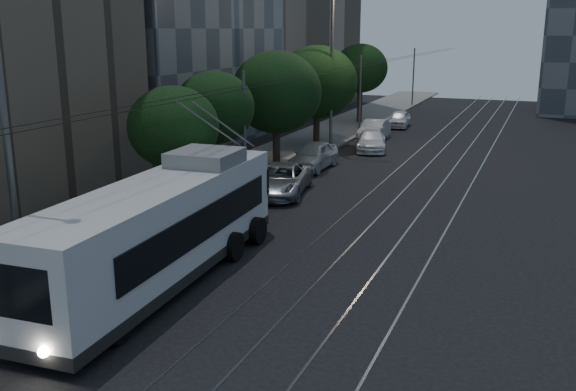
{
  "coord_description": "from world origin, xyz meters",
  "views": [
    {
      "loc": [
        8.14,
        -17.42,
        7.9
      ],
      "look_at": [
        -0.08,
        2.71,
        2.24
      ],
      "focal_mm": 40.0,
      "sensor_mm": 36.0,
      "label": 1
    }
  ],
  "objects_px": {
    "car_white_c": "(374,130)",
    "streetlamp_near": "(14,102)",
    "car_white_a": "(313,156)",
    "car_white_b": "(371,141)",
    "streetlamp_far": "(338,50)",
    "car_white_d": "(399,119)",
    "trolleybus": "(162,229)",
    "pickup_silver": "(280,180)"
  },
  "relations": [
    {
      "from": "trolleybus",
      "to": "pickup_silver",
      "type": "xyz_separation_m",
      "value": [
        -0.87,
        11.72,
        -1.01
      ]
    },
    {
      "from": "trolleybus",
      "to": "car_white_c",
      "type": "relative_size",
      "value": 2.88
    },
    {
      "from": "trolleybus",
      "to": "car_white_c",
      "type": "height_order",
      "value": "trolleybus"
    },
    {
      "from": "trolleybus",
      "to": "car_white_a",
      "type": "relative_size",
      "value": 2.75
    },
    {
      "from": "car_white_a",
      "to": "car_white_c",
      "type": "relative_size",
      "value": 1.05
    },
    {
      "from": "pickup_silver",
      "to": "car_white_c",
      "type": "distance_m",
      "value": 17.17
    },
    {
      "from": "pickup_silver",
      "to": "car_white_b",
      "type": "bearing_deg",
      "value": 75.59
    },
    {
      "from": "car_white_b",
      "to": "streetlamp_near",
      "type": "xyz_separation_m",
      "value": [
        -2.69,
        -27.92,
        5.3
      ]
    },
    {
      "from": "car_white_c",
      "to": "pickup_silver",
      "type": "bearing_deg",
      "value": -91.54
    },
    {
      "from": "car_white_a",
      "to": "car_white_d",
      "type": "bearing_deg",
      "value": 87.46
    },
    {
      "from": "car_white_d",
      "to": "pickup_silver",
      "type": "bearing_deg",
      "value": -95.78
    },
    {
      "from": "trolleybus",
      "to": "streetlamp_far",
      "type": "height_order",
      "value": "streetlamp_far"
    },
    {
      "from": "pickup_silver",
      "to": "car_white_b",
      "type": "distance_m",
      "value": 13.16
    },
    {
      "from": "pickup_silver",
      "to": "car_white_d",
      "type": "bearing_deg",
      "value": 79.16
    },
    {
      "from": "car_white_d",
      "to": "car_white_a",
      "type": "bearing_deg",
      "value": -97.84
    },
    {
      "from": "car_white_b",
      "to": "car_white_d",
      "type": "relative_size",
      "value": 1.16
    },
    {
      "from": "car_white_a",
      "to": "car_white_c",
      "type": "bearing_deg",
      "value": 86.99
    },
    {
      "from": "trolleybus",
      "to": "car_white_c",
      "type": "bearing_deg",
      "value": 88.5
    },
    {
      "from": "pickup_silver",
      "to": "car_white_c",
      "type": "xyz_separation_m",
      "value": [
        0.16,
        17.17,
        -0.01
      ]
    },
    {
      "from": "car_white_d",
      "to": "streetlamp_near",
      "type": "bearing_deg",
      "value": -97.74
    },
    {
      "from": "car_white_c",
      "to": "streetlamp_far",
      "type": "distance_m",
      "value": 7.91
    },
    {
      "from": "car_white_b",
      "to": "car_white_d",
      "type": "xyz_separation_m",
      "value": [
        -0.61,
        11.11,
        0.01
      ]
    },
    {
      "from": "pickup_silver",
      "to": "streetlamp_near",
      "type": "xyz_separation_m",
      "value": [
        -1.62,
        -14.81,
        5.23
      ]
    },
    {
      "from": "trolleybus",
      "to": "pickup_silver",
      "type": "bearing_deg",
      "value": 91.34
    },
    {
      "from": "trolleybus",
      "to": "car_white_d",
      "type": "bearing_deg",
      "value": 87.75
    },
    {
      "from": "car_white_c",
      "to": "car_white_d",
      "type": "xyz_separation_m",
      "value": [
        0.3,
        7.05,
        -0.05
      ]
    },
    {
      "from": "car_white_c",
      "to": "streetlamp_near",
      "type": "bearing_deg",
      "value": -94.19
    },
    {
      "from": "streetlamp_near",
      "to": "streetlamp_far",
      "type": "relative_size",
      "value": 0.9
    },
    {
      "from": "car_white_d",
      "to": "car_white_c",
      "type": "bearing_deg",
      "value": -97.1
    },
    {
      "from": "car_white_c",
      "to": "streetlamp_near",
      "type": "relative_size",
      "value": 0.45
    },
    {
      "from": "streetlamp_near",
      "to": "car_white_c",
      "type": "bearing_deg",
      "value": 86.81
    },
    {
      "from": "car_white_b",
      "to": "streetlamp_far",
      "type": "relative_size",
      "value": 0.42
    },
    {
      "from": "car_white_d",
      "to": "streetlamp_far",
      "type": "relative_size",
      "value": 0.36
    },
    {
      "from": "car_white_b",
      "to": "car_white_c",
      "type": "relative_size",
      "value": 1.03
    },
    {
      "from": "car_white_d",
      "to": "streetlamp_near",
      "type": "distance_m",
      "value": 39.45
    },
    {
      "from": "streetlamp_near",
      "to": "pickup_silver",
      "type": "bearing_deg",
      "value": 83.76
    },
    {
      "from": "car_white_b",
      "to": "car_white_d",
      "type": "bearing_deg",
      "value": 79.0
    },
    {
      "from": "car_white_c",
      "to": "streetlamp_far",
      "type": "height_order",
      "value": "streetlamp_far"
    },
    {
      "from": "car_white_a",
      "to": "car_white_c",
      "type": "xyz_separation_m",
      "value": [
        0.7,
        11.02,
        -0.06
      ]
    },
    {
      "from": "pickup_silver",
      "to": "streetlamp_near",
      "type": "distance_m",
      "value": 15.79
    },
    {
      "from": "car_white_c",
      "to": "car_white_b",
      "type": "bearing_deg",
      "value": -78.44
    },
    {
      "from": "car_white_a",
      "to": "car_white_b",
      "type": "xyz_separation_m",
      "value": [
        1.6,
        6.96,
        -0.12
      ]
    }
  ]
}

